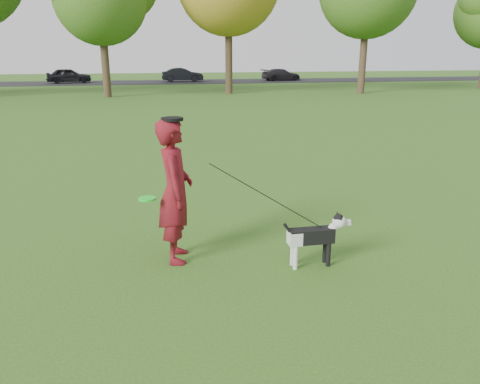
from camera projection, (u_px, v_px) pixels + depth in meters
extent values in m
plane|color=#285116|center=(276.00, 260.00, 6.53)|extent=(120.00, 120.00, 0.00)
cube|color=black|center=(163.00, 82.00, 44.09)|extent=(120.00, 7.00, 0.02)
imported|color=maroon|center=(175.00, 191.00, 6.29)|extent=(0.53, 0.75, 1.97)
cube|color=black|center=(311.00, 236.00, 6.23)|extent=(0.61, 0.19, 0.20)
cube|color=silver|center=(295.00, 238.00, 6.19)|extent=(0.17, 0.19, 0.18)
cylinder|color=silver|center=(296.00, 257.00, 6.21)|extent=(0.06, 0.06, 0.33)
cylinder|color=silver|center=(293.00, 253.00, 6.33)|extent=(0.06, 0.06, 0.33)
cylinder|color=black|center=(328.00, 255.00, 6.29)|extent=(0.06, 0.06, 0.33)
cylinder|color=black|center=(325.00, 251.00, 6.42)|extent=(0.06, 0.06, 0.33)
cylinder|color=silver|center=(331.00, 231.00, 6.27)|extent=(0.20, 0.12, 0.21)
sphere|color=silver|center=(339.00, 222.00, 6.26)|extent=(0.19, 0.19, 0.19)
sphere|color=black|center=(339.00, 219.00, 6.24)|extent=(0.14, 0.14, 0.14)
cube|color=silver|center=(346.00, 222.00, 6.28)|extent=(0.12, 0.07, 0.07)
sphere|color=black|center=(351.00, 222.00, 6.29)|extent=(0.04, 0.04, 0.04)
cone|color=black|center=(340.00, 216.00, 6.18)|extent=(0.07, 0.07, 0.08)
cone|color=black|center=(337.00, 214.00, 6.27)|extent=(0.07, 0.07, 0.08)
cylinder|color=black|center=(290.00, 233.00, 6.16)|extent=(0.21, 0.04, 0.28)
cylinder|color=black|center=(327.00, 230.00, 6.26)|extent=(0.13, 0.13, 0.02)
imported|color=black|center=(69.00, 76.00, 42.33)|extent=(4.09, 2.15, 1.33)
imported|color=black|center=(182.00, 75.00, 44.26)|extent=(3.89, 1.38, 1.28)
imported|color=black|center=(281.00, 75.00, 46.09)|extent=(4.09, 2.14, 1.13)
cylinder|color=#1CE223|center=(147.00, 199.00, 6.12)|extent=(0.23, 0.23, 0.02)
cylinder|color=black|center=(172.00, 119.00, 6.01)|extent=(0.29, 0.29, 0.04)
cylinder|color=#38281C|center=(105.00, 63.00, 29.12)|extent=(0.48, 0.48, 4.20)
cylinder|color=#38281C|center=(229.00, 55.00, 31.44)|extent=(0.48, 0.48, 5.04)
cylinder|color=#38281C|center=(363.00, 57.00, 31.74)|extent=(0.48, 0.48, 4.83)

